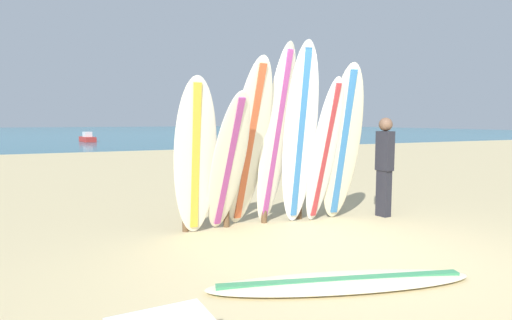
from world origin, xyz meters
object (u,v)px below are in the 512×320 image
surfboard_leaning_far_left (195,158)px  surfboard_lying_on_sand (342,282)px  surfboard_leaning_center_right (300,136)px  small_boat_offshore (87,138)px  surfboard_leaning_left (228,165)px  beachgoer_standing (385,162)px  surfboard_rack (264,177)px  surfboard_leaning_far_right (343,144)px  surfboard_leaning_right (324,152)px  surfboard_leaning_center_left (249,146)px  surfboard_leaning_center (276,137)px

surfboard_leaning_far_left → surfboard_lying_on_sand: surfboard_leaning_far_left is taller
surfboard_leaning_center_right → small_boat_offshore: 27.11m
surfboard_leaning_left → beachgoer_standing: bearing=1.2°
surfboard_leaning_left → surfboard_leaning_center_right: bearing=2.7°
surfboard_leaning_center_right → small_boat_offshore: bearing=93.8°
surfboard_rack → surfboard_leaning_center_right: surfboard_leaning_center_right is taller
surfboard_leaning_far_right → surfboard_leaning_left: bearing=-179.6°
surfboard_leaning_far_left → surfboard_leaning_center_right: surfboard_leaning_center_right is taller
surfboard_leaning_right → surfboard_leaning_far_right: (0.33, 0.01, 0.10)m
surfboard_leaning_center_left → surfboard_leaning_center: bearing=-0.2°
surfboard_lying_on_sand → surfboard_leaning_center_left: bearing=90.2°
surfboard_lying_on_sand → beachgoer_standing: bearing=42.2°
surfboard_leaning_center_left → small_boat_offshore: size_ratio=1.06×
surfboard_leaning_left → surfboard_leaning_center_left: bearing=23.8°
surfboard_leaning_left → surfboard_leaning_center_right: (1.12, 0.05, 0.36)m
surfboard_leaning_far_left → surfboard_leaning_center_left: 0.79m
surfboard_rack → surfboard_leaning_center_left: 0.68m
surfboard_leaning_center_left → beachgoer_standing: size_ratio=1.50×
surfboard_leaning_center_left → surfboard_leaning_right: 1.16m
surfboard_leaning_far_right → surfboard_lying_on_sand: (-1.47, -2.06, -1.15)m
surfboard_leaning_right → surfboard_leaning_left: bearing=-179.9°
surfboard_rack → surfboard_leaning_far_left: (-1.15, -0.32, 0.35)m
surfboard_leaning_far_left → surfboard_leaning_left: (0.41, -0.13, -0.09)m
surfboard_leaning_far_left → surfboard_leaning_center_right: size_ratio=0.80×
surfboard_leaning_center_left → surfboard_leaning_far_right: (1.47, -0.15, -0.01)m
surfboard_rack → surfboard_leaning_far_right: size_ratio=1.07×
surfboard_leaning_center_left → surfboard_lying_on_sand: bearing=-89.8°
surfboard_leaning_center_left → small_boat_offshore: bearing=92.2°
surfboard_leaning_right → surfboard_lying_on_sand: size_ratio=0.83×
surfboard_leaning_center → surfboard_leaning_center_right: bearing=-17.5°
surfboard_leaning_left → beachgoer_standing: 2.69m
surfboard_leaning_far_right → surfboard_leaning_center_right: bearing=176.9°
surfboard_leaning_center_right → surfboard_leaning_left: bearing=-177.3°
surfboard_leaning_left → surfboard_leaning_right: size_ratio=0.89×
surfboard_leaning_right → surfboard_leaning_center_right: bearing=172.6°
surfboard_leaning_center → surfboard_leaning_left: bearing=-168.6°
surfboard_leaning_right → surfboard_leaning_far_left: bearing=176.3°
surfboard_leaning_center_left → surfboard_leaning_right: bearing=-7.8°
surfboard_leaning_center → beachgoer_standing: 1.95m
surfboard_rack → surfboard_leaning_right: 0.96m
small_boat_offshore → surfboard_leaning_center: bearing=-86.9°
surfboard_leaning_center_right → surfboard_leaning_far_right: (0.71, -0.04, -0.13)m
surfboard_leaning_far_left → surfboard_leaning_center: bearing=1.5°
surfboard_leaning_far_left → surfboard_leaning_right: size_ratio=0.98×
surfboard_leaning_left → surfboard_leaning_center_left: (0.37, 0.16, 0.23)m
surfboard_leaning_far_right → surfboard_lying_on_sand: surfboard_leaning_far_right is taller
surfboard_leaning_left → surfboard_leaning_right: 1.51m
beachgoer_standing → small_boat_offshore: size_ratio=0.71×
surfboard_leaning_left → surfboard_leaning_center: bearing=11.4°
surfboard_rack → surfboard_leaning_center: size_ratio=0.97×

